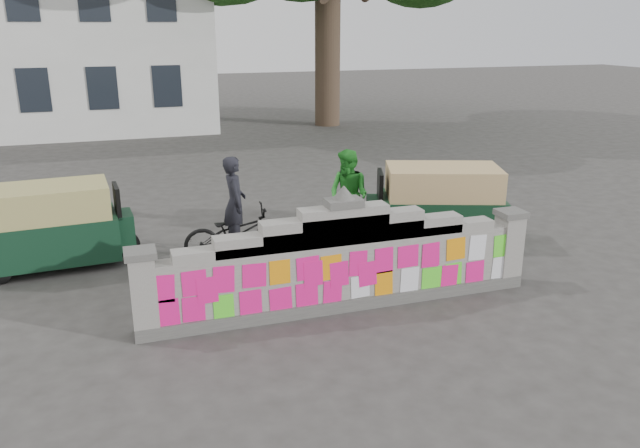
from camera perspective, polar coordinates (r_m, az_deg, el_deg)
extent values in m
plane|color=#383533|center=(10.06, 2.06, -7.62)|extent=(100.00, 100.00, 0.00)
cube|color=#4C4C49|center=(10.01, 2.06, -7.10)|extent=(6.40, 0.42, 0.20)
cube|color=gray|center=(9.81, 2.10, -4.45)|extent=(6.40, 0.32, 1.00)
cube|color=gray|center=(9.61, 2.13, -1.31)|extent=(5.20, 0.32, 0.14)
cube|color=gray|center=(9.59, 2.14, -0.91)|extent=(4.00, 0.32, 0.28)
cube|color=gray|center=(9.56, 2.14, -0.46)|extent=(2.60, 0.32, 0.44)
cube|color=gray|center=(9.54, 2.15, -0.06)|extent=(1.40, 0.32, 0.58)
cube|color=#4C4C49|center=(9.44, 2.17, 1.96)|extent=(0.55, 0.36, 0.12)
cone|color=#4C4C49|center=(9.40, 2.19, 2.90)|extent=(0.36, 0.36, 0.22)
cube|color=gray|center=(9.26, -15.80, -6.42)|extent=(0.36, 0.40, 1.24)
cube|color=#4C4C49|center=(9.02, -16.14, -2.59)|extent=(0.44, 0.44, 0.10)
cube|color=gray|center=(11.17, 16.78, -2.31)|extent=(0.36, 0.40, 1.24)
cube|color=#4C4C49|center=(10.97, 17.08, 0.93)|extent=(0.44, 0.44, 0.10)
cube|color=silver|center=(30.73, -26.61, 15.43)|extent=(16.00, 10.00, 8.00)
cylinder|color=#38281E|center=(28.08, 0.69, 15.12)|extent=(1.10, 1.10, 6.00)
imported|color=black|center=(11.98, -7.68, -0.84)|extent=(2.02, 0.82, 1.04)
imported|color=black|center=(11.87, -7.75, 0.80)|extent=(0.46, 0.67, 1.76)
imported|color=#279029|center=(12.88, 2.63, 2.62)|extent=(1.10, 1.16, 1.89)
cube|color=#10321F|center=(12.54, -23.44, -1.21)|extent=(2.46, 1.45, 0.79)
cube|color=tan|center=(12.35, -23.83, 1.83)|extent=(2.26, 1.39, 0.59)
cube|color=#10321F|center=(12.56, -17.82, -0.55)|extent=(0.54, 0.73, 0.69)
cube|color=black|center=(12.39, -18.08, 2.06)|extent=(0.13, 0.70, 0.59)
cylinder|color=black|center=(12.66, -17.25, -1.77)|extent=(0.50, 0.15, 0.50)
cylinder|color=black|center=(13.21, -27.13, -2.16)|extent=(0.50, 0.15, 0.50)
cube|color=#11341E|center=(13.08, 11.00, 0.79)|extent=(2.75, 2.07, 0.81)
cube|color=tan|center=(12.89, 11.19, 3.82)|extent=(2.54, 1.95, 0.61)
cube|color=#11341E|center=(12.92, 5.43, 0.83)|extent=(0.72, 0.84, 0.71)
cube|color=black|center=(12.76, 5.51, 3.46)|extent=(0.32, 0.70, 0.61)
cylinder|color=black|center=(13.01, 4.95, -0.45)|extent=(0.52, 0.29, 0.51)
cylinder|color=black|center=(13.88, 14.28, 0.23)|extent=(0.52, 0.29, 0.51)
cylinder|color=black|center=(12.84, 15.36, -1.28)|extent=(0.52, 0.29, 0.51)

